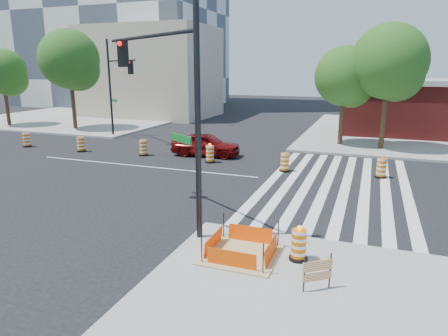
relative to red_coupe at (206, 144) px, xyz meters
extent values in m
plane|color=black|center=(-2.41, -3.90, -0.75)|extent=(120.00, 120.00, 0.00)
cube|color=gray|center=(15.59, 14.10, -0.68)|extent=(22.00, 22.00, 0.15)
cube|color=gray|center=(-20.41, 14.10, -0.68)|extent=(22.00, 22.00, 0.15)
cube|color=silver|center=(5.39, -3.90, -0.75)|extent=(0.45, 13.50, 0.01)
cube|color=silver|center=(6.29, -3.90, -0.75)|extent=(0.45, 13.50, 0.01)
cube|color=silver|center=(7.19, -3.90, -0.75)|extent=(0.45, 13.50, 0.01)
cube|color=silver|center=(8.09, -3.90, -0.75)|extent=(0.45, 13.50, 0.01)
cube|color=silver|center=(8.99, -3.90, -0.75)|extent=(0.45, 13.50, 0.01)
cube|color=silver|center=(9.89, -3.90, -0.75)|extent=(0.45, 13.50, 0.01)
cube|color=silver|center=(10.79, -3.90, -0.75)|extent=(0.45, 13.50, 0.01)
cube|color=silver|center=(11.69, -3.90, -0.75)|extent=(0.45, 13.50, 0.01)
cube|color=silver|center=(-2.41, -3.90, -0.75)|extent=(14.00, 0.12, 0.01)
cube|color=tan|center=(6.59, -12.90, -0.58)|extent=(2.20, 2.20, 0.05)
cube|color=#FF4E05|center=(6.59, -13.80, -0.33)|extent=(1.44, 0.02, 0.55)
cube|color=#FF4E05|center=(6.59, -12.00, -0.33)|extent=(1.44, 0.02, 0.55)
cube|color=#FF4E05|center=(5.69, -12.90, -0.33)|extent=(0.02, 1.44, 0.55)
cube|color=#FF4E05|center=(7.49, -12.90, -0.33)|extent=(0.02, 1.44, 0.55)
cylinder|color=black|center=(5.69, -13.80, -0.15)|extent=(0.04, 0.04, 0.90)
cylinder|color=black|center=(7.49, -13.80, -0.15)|extent=(0.04, 0.04, 0.90)
cylinder|color=black|center=(5.69, -12.00, -0.15)|extent=(0.04, 0.04, 0.90)
cylinder|color=black|center=(7.49, -12.00, -0.15)|extent=(0.04, 0.04, 0.90)
cube|color=maroon|center=(15.59, 14.10, 1.35)|extent=(16.00, 8.00, 4.20)
cube|color=tan|center=(-14.41, 18.10, 4.25)|extent=(14.00, 10.00, 10.00)
imported|color=#610809|center=(0.00, 0.00, 0.00)|extent=(4.55, 2.12, 1.51)
cylinder|color=black|center=(4.88, -12.11, 3.58)|extent=(0.19, 0.19, 8.38)
cylinder|color=black|center=(2.23, -10.42, 5.89)|extent=(5.36, 3.48, 0.13)
cube|color=black|center=(0.38, -9.24, 5.36)|extent=(0.34, 0.29, 1.05)
sphere|color=#FF0C0C|center=(0.38, -9.42, 5.73)|extent=(0.19, 0.19, 0.19)
cube|color=#0C591E|center=(4.00, -11.55, 2.54)|extent=(1.08, 0.71, 0.26)
cylinder|color=black|center=(-10.22, 4.32, 3.20)|extent=(0.17, 0.17, 7.61)
cylinder|color=black|center=(-7.92, 2.63, 5.30)|extent=(4.68, 3.46, 0.11)
cube|color=black|center=(-6.30, 1.46, 4.82)|extent=(0.30, 0.27, 0.95)
sphere|color=#FF0C0C|center=(-6.30, 1.28, 5.15)|extent=(0.17, 0.17, 0.17)
cube|color=#0C591E|center=(-9.45, 3.76, 2.25)|extent=(0.94, 0.70, 0.24)
cylinder|color=black|center=(8.24, -12.62, -0.56)|extent=(0.54, 0.54, 0.09)
cylinder|color=#E76404|center=(8.24, -12.62, -0.11)|extent=(0.43, 0.43, 0.86)
sphere|color=#FF990C|center=(8.24, -12.62, 0.39)|extent=(0.14, 0.14, 0.14)
cube|color=#E76404|center=(8.95, -14.07, 0.06)|extent=(0.67, 0.51, 0.27)
cube|color=#E76404|center=(8.95, -14.07, -0.24)|extent=(0.67, 0.51, 0.21)
cylinder|color=black|center=(8.67, -14.29, -0.13)|extent=(0.04, 0.04, 0.95)
cylinder|color=black|center=(9.24, -13.85, -0.13)|extent=(0.04, 0.04, 0.95)
cylinder|color=#382314|center=(-23.01, 5.52, 1.55)|extent=(0.33, 0.33, 4.60)
sphere|color=#1B4E16|center=(-23.01, 5.52, 4.42)|extent=(4.31, 4.31, 4.31)
sphere|color=#1B4E16|center=(-22.49, 5.84, 3.70)|extent=(3.16, 3.16, 3.16)
cylinder|color=#382314|center=(-15.54, 6.04, 2.03)|extent=(0.35, 0.35, 5.57)
sphere|color=#1B4E16|center=(-15.54, 6.04, 5.52)|extent=(5.23, 5.23, 5.23)
sphere|color=#1B4E16|center=(-14.99, 6.37, 4.65)|extent=(3.83, 3.83, 3.83)
sphere|color=#1B4E16|center=(-15.98, 5.81, 4.99)|extent=(3.48, 3.48, 3.48)
cylinder|color=#382314|center=(7.85, 6.44, 1.46)|extent=(0.33, 0.33, 4.43)
sphere|color=#1B4E16|center=(7.85, 6.44, 4.23)|extent=(4.16, 4.16, 4.16)
sphere|color=#1B4E16|center=(8.37, 6.75, 3.54)|extent=(3.05, 3.05, 3.05)
sphere|color=#1B4E16|center=(7.44, 6.23, 3.82)|extent=(2.77, 2.77, 2.77)
cylinder|color=#382314|center=(10.64, 5.91, 1.89)|extent=(0.34, 0.34, 5.29)
sphere|color=#1B4E16|center=(10.64, 5.91, 5.20)|extent=(4.96, 4.96, 4.96)
sphere|color=#1B4E16|center=(11.17, 6.23, 4.38)|extent=(3.64, 3.64, 3.64)
sphere|color=#1B4E16|center=(10.22, 5.70, 4.71)|extent=(3.31, 3.31, 3.31)
cylinder|color=black|center=(-13.28, -1.74, -0.70)|extent=(0.60, 0.60, 0.10)
cylinder|color=#E76404|center=(-13.28, -1.74, -0.20)|extent=(0.48, 0.48, 0.95)
cylinder|color=black|center=(-8.50, -1.73, -0.70)|extent=(0.60, 0.60, 0.10)
cylinder|color=#E76404|center=(-8.50, -1.73, -0.20)|extent=(0.48, 0.48, 0.95)
cylinder|color=black|center=(-3.86, -1.33, -0.70)|extent=(0.60, 0.60, 0.10)
cylinder|color=#E76404|center=(-3.86, -1.33, -0.20)|extent=(0.48, 0.48, 0.95)
cylinder|color=black|center=(0.95, -1.64, -0.70)|extent=(0.60, 0.60, 0.10)
cylinder|color=#E76404|center=(0.95, -1.64, -0.20)|extent=(0.48, 0.48, 0.95)
sphere|color=#FF990C|center=(0.95, -1.64, 0.35)|extent=(0.16, 0.16, 0.16)
cylinder|color=black|center=(5.62, -2.16, -0.70)|extent=(0.60, 0.60, 0.10)
cylinder|color=#E76404|center=(5.62, -2.16, -0.20)|extent=(0.48, 0.48, 0.95)
cylinder|color=black|center=(10.59, -1.71, -0.70)|extent=(0.60, 0.60, 0.10)
cylinder|color=#E76404|center=(10.59, -1.71, -0.20)|extent=(0.48, 0.48, 0.95)
camera|label=1|loc=(9.90, -23.32, 4.84)|focal=32.00mm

